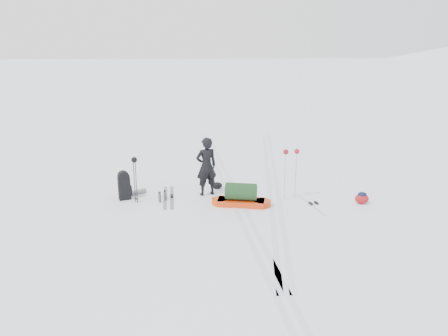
{
  "coord_description": "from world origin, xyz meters",
  "views": [
    {
      "loc": [
        -1.19,
        -11.66,
        4.39
      ],
      "look_at": [
        -0.33,
        0.04,
        0.95
      ],
      "focal_mm": 35.0,
      "sensor_mm": 36.0,
      "label": 1
    }
  ],
  "objects": [
    {
      "name": "thermos_pair",
      "position": [
        -2.09,
        0.07,
        0.15
      ],
      "size": [
        0.22,
        0.28,
        0.31
      ],
      "rotation": [
        0.0,
        0.0,
        0.17
      ],
      "color": "#55575C",
      "rests_on": "ground"
    },
    {
      "name": "touring_skis_white",
      "position": [
        2.12,
        -0.5,
        0.01
      ],
      "size": [
        0.59,
        1.7,
        0.06
      ],
      "rotation": [
        0.0,
        0.0,
        -1.36
      ],
      "color": "silver",
      "rests_on": "ground"
    },
    {
      "name": "expedition_rucksack",
      "position": [
        -3.13,
        0.36,
        0.39
      ],
      "size": [
        0.77,
        0.76,
        0.84
      ],
      "rotation": [
        0.0,
        0.0,
        0.31
      ],
      "color": "black",
      "rests_on": "ground"
    },
    {
      "name": "rope_coil",
      "position": [
        0.35,
        -0.41,
        0.03
      ],
      "size": [
        0.52,
        0.52,
        0.05
      ],
      "rotation": [
        0.0,
        0.0,
        -0.15
      ],
      "color": "#58A4D7",
      "rests_on": "ground"
    },
    {
      "name": "touring_skis_grey",
      "position": [
        -1.93,
        0.35,
        0.02
      ],
      "size": [
        0.36,
        1.91,
        0.07
      ],
      "rotation": [
        0.0,
        0.0,
        1.61
      ],
      "color": "gray",
      "rests_on": "ground"
    },
    {
      "name": "pulk_sled",
      "position": [
        0.11,
        -0.41,
        0.24
      ],
      "size": [
        1.71,
        0.8,
        0.63
      ],
      "rotation": [
        0.0,
        0.0,
        -0.21
      ],
      "color": "red",
      "rests_on": "ground"
    },
    {
      "name": "ski_poles_silver",
      "position": [
        1.55,
        -0.02,
        1.24
      ],
      "size": [
        0.47,
        0.19,
        1.48
      ],
      "rotation": [
        0.0,
        0.0,
        0.29
      ],
      "color": "silver",
      "rests_on": "ground"
    },
    {
      "name": "ski_tracks",
      "position": [
        0.61,
        0.88,
        0.0
      ],
      "size": [
        3.38,
        17.97,
        0.01
      ],
      "color": "silver",
      "rests_on": "ground"
    },
    {
      "name": "snow_hill_backdrop",
      "position": [
        62.69,
        84.02,
        -69.02
      ],
      "size": [
        359.5,
        192.0,
        162.45
      ],
      "color": "white",
      "rests_on": "ground"
    },
    {
      "name": "small_daypack",
      "position": [
        3.49,
        -0.53,
        0.16
      ],
      "size": [
        0.47,
        0.42,
        0.33
      ],
      "rotation": [
        0.0,
        0.0,
        -0.39
      ],
      "color": "maroon",
      "rests_on": "ground"
    },
    {
      "name": "stuff_sack",
      "position": [
        -0.47,
        1.05,
        0.1
      ],
      "size": [
        0.34,
        0.26,
        0.2
      ],
      "rotation": [
        0.0,
        0.0,
        -0.06
      ],
      "color": "black",
      "rests_on": "ground"
    },
    {
      "name": "ski_poles_black",
      "position": [
        -2.81,
        0.04,
        1.08
      ],
      "size": [
        0.17,
        0.16,
        1.32
      ],
      "rotation": [
        0.0,
        0.0,
        0.19
      ],
      "color": "black",
      "rests_on": "ground"
    },
    {
      "name": "ground",
      "position": [
        0.0,
        0.0,
        0.0
      ],
      "size": [
        200.0,
        200.0,
        0.0
      ],
      "primitive_type": "plane",
      "color": "white",
      "rests_on": "ground"
    },
    {
      "name": "skier",
      "position": [
        -0.81,
        0.53,
        0.87
      ],
      "size": [
        0.73,
        0.6,
        1.73
      ],
      "primitive_type": "imported",
      "rotation": [
        0.0,
        0.0,
        3.48
      ],
      "color": "black",
      "rests_on": "ground"
    }
  ]
}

